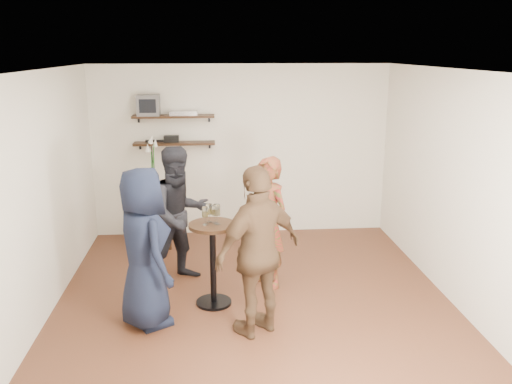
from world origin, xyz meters
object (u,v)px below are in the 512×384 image
at_px(radio, 171,139).
at_px(person_navy, 144,248).
at_px(person_dark, 180,215).
at_px(person_brown, 259,252).
at_px(side_table, 155,210).
at_px(dvd_deck, 184,113).
at_px(drinks_table, 213,253).
at_px(person_plaid, 268,223).
at_px(crt_monitor, 149,105).

relative_size(radio, person_navy, 0.13).
bearing_deg(person_dark, person_brown, -87.40).
xyz_separation_m(radio, side_table, (-0.25, -0.39, -0.98)).
distance_m(dvd_deck, radio, 0.43).
xyz_separation_m(drinks_table, person_brown, (0.45, -0.67, 0.26)).
bearing_deg(dvd_deck, person_brown, -74.55).
bearing_deg(person_navy, person_dark, -45.12).
relative_size(radio, person_dark, 0.13).
bearing_deg(person_dark, person_navy, -134.88).
height_order(dvd_deck, person_plaid, dvd_deck).
bearing_deg(drinks_table, person_dark, 119.05).
height_order(dvd_deck, person_brown, dvd_deck).
relative_size(side_table, person_plaid, 0.40).
xyz_separation_m(side_table, person_navy, (0.13, -2.38, 0.30)).
distance_m(crt_monitor, person_brown, 3.52).
bearing_deg(person_dark, side_table, 79.80).
distance_m(crt_monitor, person_plaid, 2.75).
distance_m(side_table, person_brown, 2.96).
xyz_separation_m(crt_monitor, person_navy, (0.19, -2.77, -1.18)).
height_order(dvd_deck, person_navy, dvd_deck).
bearing_deg(person_dark, radio, 67.44).
height_order(drinks_table, person_dark, person_dark).
xyz_separation_m(side_table, person_brown, (1.28, -2.65, 0.33)).
bearing_deg(person_plaid, dvd_deck, 173.94).
distance_m(drinks_table, person_plaid, 0.83).
bearing_deg(radio, person_brown, -71.22).
height_order(person_plaid, person_dark, person_dark).
distance_m(person_plaid, person_dark, 1.08).
relative_size(dvd_deck, drinks_table, 0.42).
height_order(crt_monitor, radio, crt_monitor).
xyz_separation_m(drinks_table, person_dark, (-0.39, 0.70, 0.23)).
relative_size(person_navy, person_brown, 0.97).
bearing_deg(side_table, person_dark, -71.15).
xyz_separation_m(person_plaid, person_navy, (-1.36, -0.85, 0.04)).
xyz_separation_m(radio, person_dark, (0.19, -1.67, -0.67)).
xyz_separation_m(radio, drinks_table, (0.58, -2.37, -0.90)).
relative_size(crt_monitor, person_dark, 0.19).
distance_m(dvd_deck, person_navy, 2.98).
height_order(person_dark, person_brown, person_brown).
relative_size(radio, person_plaid, 0.14).
height_order(side_table, person_plaid, person_plaid).
height_order(person_dark, person_navy, person_dark).
relative_size(side_table, person_brown, 0.37).
xyz_separation_m(dvd_deck, drinks_table, (0.39, -2.37, -1.28)).
height_order(crt_monitor, person_navy, crt_monitor).
xyz_separation_m(dvd_deck, person_plaid, (1.05, -1.92, -1.10)).
bearing_deg(person_brown, person_plaid, -134.75).
distance_m(radio, person_brown, 3.28).
distance_m(drinks_table, person_navy, 0.84).
xyz_separation_m(crt_monitor, side_table, (0.06, -0.39, -1.48)).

